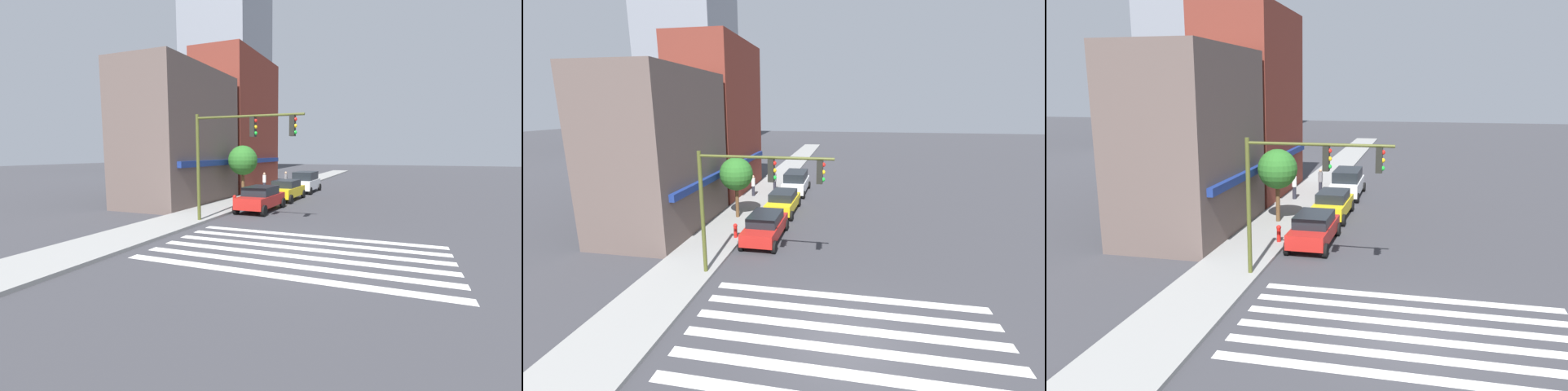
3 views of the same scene
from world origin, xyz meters
TOP-DOWN VIEW (x-y plane):
  - ground_plane at (0.00, 0.00)m, footprint 200.00×200.00m
  - sidewalk_left at (0.00, 7.50)m, footprint 120.00×3.00m
  - crosswalk_stripes at (-0.00, 0.00)m, footprint 5.82×10.80m
  - storefront_row at (15.20, 11.50)m, footprint 19.64×5.30m
  - tower_distant at (51.23, 28.59)m, footprint 14.90×13.18m
  - traffic_signal at (3.54, 4.19)m, footprint 0.32×5.80m
  - sedan_red at (8.22, 4.70)m, footprint 4.42×2.02m
  - sedan_yellow at (13.70, 4.70)m, footprint 4.43×2.02m
  - suv_white at (19.79, 4.70)m, footprint 4.72×2.12m
  - pedestrian_grey_coat at (19.68, 6.63)m, footprint 0.32×0.32m
  - pedestrian_white_shirt at (17.49, 8.00)m, footprint 0.32×0.32m
  - fire_hydrant at (7.88, 6.40)m, footprint 0.24×0.24m
  - street_tree at (11.64, 7.50)m, footprint 2.22×2.22m

SIDE VIEW (x-z plane):
  - ground_plane at x=0.00m, z-range 0.00..0.00m
  - crosswalk_stripes at x=0.00m, z-range 0.00..0.01m
  - sidewalk_left at x=0.00m, z-range 0.00..0.15m
  - fire_hydrant at x=7.88m, z-range 0.19..1.03m
  - sedan_red at x=8.22m, z-range 0.05..1.64m
  - sedan_yellow at x=13.70m, z-range 0.05..1.64m
  - suv_white at x=19.79m, z-range 0.06..2.00m
  - pedestrian_grey_coat at x=19.68m, z-range 0.19..1.96m
  - pedestrian_white_shirt at x=17.49m, z-range 0.19..1.96m
  - street_tree at x=11.64m, z-range 1.07..5.19m
  - traffic_signal at x=3.54m, z-range 1.34..7.04m
  - storefront_row at x=15.20m, z-range -0.67..12.20m
  - tower_distant at x=51.23m, z-range 0.00..57.60m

